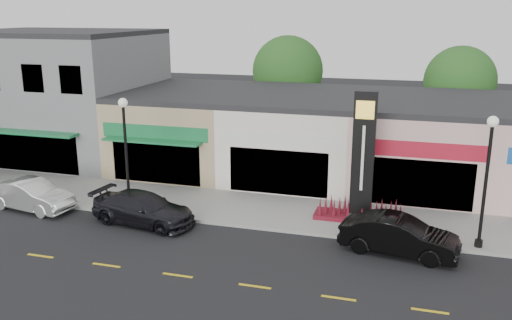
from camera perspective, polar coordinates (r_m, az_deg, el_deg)
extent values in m
plane|color=black|center=(22.50, 2.04, -9.63)|extent=(120.00, 120.00, 0.00)
cube|color=gray|center=(26.38, 4.36, -5.61)|extent=(52.00, 4.30, 0.15)
cube|color=gray|center=(24.34, 3.26, -7.45)|extent=(52.00, 0.20, 0.15)
cube|color=slate|center=(39.16, -20.02, 6.40)|extent=(12.00, 10.00, 8.00)
cube|color=#262628|center=(38.79, -20.60, 12.45)|extent=(12.00, 10.00, 0.30)
cube|color=black|center=(35.83, -24.22, 0.94)|extent=(9.00, 0.10, 2.40)
cube|color=#19703C|center=(35.18, -24.97, 2.79)|extent=(9.50, 1.00, 0.14)
cube|color=black|center=(33.82, -22.42, 7.96)|extent=(1.40, 0.10, 1.60)
cube|color=black|center=(32.33, -18.90, 8.00)|extent=(1.40, 0.10, 1.60)
cube|color=tan|center=(34.80, -6.93, 3.25)|extent=(7.00, 10.00, 4.50)
cube|color=#262628|center=(34.38, -7.06, 7.17)|extent=(7.00, 10.00, 0.30)
cube|color=black|center=(30.64, -10.46, -0.21)|extent=(5.25, 0.10, 2.40)
cube|color=#19703C|center=(30.24, -10.62, 2.89)|extent=(6.30, 0.12, 0.80)
cube|color=#19703C|center=(29.93, -10.96, 1.96)|extent=(5.60, 0.90, 0.12)
cube|color=beige|center=(32.75, 4.44, 2.55)|extent=(7.00, 10.00, 4.50)
cube|color=#262628|center=(32.31, 4.53, 6.70)|extent=(7.00, 10.00, 0.30)
cube|color=black|center=(28.30, 2.35, -1.27)|extent=(5.25, 0.10, 2.40)
cube|color=silver|center=(27.86, 2.39, 2.08)|extent=(6.30, 0.12, 0.80)
cube|color=#D2A7A0|center=(32.13, 16.75, 1.68)|extent=(7.00, 10.00, 4.50)
cube|color=#262628|center=(31.68, 17.09, 5.90)|extent=(7.00, 10.00, 0.30)
cube|color=black|center=(27.58, 16.64, -2.38)|extent=(5.25, 0.10, 2.40)
cube|color=#AD1729|center=(27.12, 16.91, 1.04)|extent=(6.30, 0.12, 0.80)
cylinder|color=#382619|center=(41.06, 3.28, 4.25)|extent=(0.36, 0.36, 3.15)
sphere|color=#204F18|center=(40.51, 3.36, 9.33)|extent=(5.20, 5.20, 5.20)
cylinder|color=#382619|center=(40.23, 20.20, 2.95)|extent=(0.36, 0.36, 2.97)
sphere|color=#204F18|center=(39.69, 20.66, 7.76)|extent=(4.80, 4.80, 4.80)
cylinder|color=black|center=(27.35, -13.16, -4.71)|extent=(0.32, 0.32, 0.30)
cylinder|color=black|center=(26.61, -13.49, 0.35)|extent=(0.14, 0.14, 5.00)
sphere|color=silver|center=(26.07, -13.84, 5.88)|extent=(0.44, 0.44, 0.44)
cylinder|color=black|center=(24.33, 22.38, -8.10)|extent=(0.32, 0.32, 0.30)
cylinder|color=black|center=(23.49, 22.99, -2.48)|extent=(0.14, 0.14, 5.00)
sphere|color=silver|center=(22.88, 23.67, 3.73)|extent=(0.44, 0.44, 0.44)
cube|color=#5D0F19|center=(25.79, 10.86, -5.94)|extent=(4.20, 1.30, 0.20)
cube|color=black|center=(24.90, 11.20, 0.29)|extent=(1.00, 0.40, 6.00)
cube|color=yellow|center=(24.21, 11.42, 5.19)|extent=(0.80, 0.05, 0.80)
cube|color=silver|center=(24.69, 11.15, 0.16)|extent=(0.12, 0.04, 3.00)
imported|color=silver|center=(28.99, -22.57, -3.43)|extent=(2.27, 4.71, 1.49)
imported|color=black|center=(25.59, -11.76, -5.03)|extent=(2.73, 5.23, 1.45)
imported|color=black|center=(22.79, 14.85, -7.71)|extent=(2.39, 4.91, 1.55)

